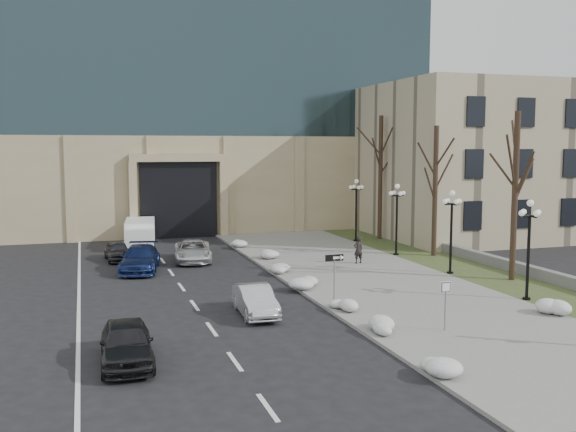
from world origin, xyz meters
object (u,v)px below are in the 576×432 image
object	(u,v)px
lamppost_a	(529,236)
lamppost_c	(397,210)
pedestrian	(358,250)
car_b	(255,300)
car_c	(140,259)
car_e	(118,251)
box_truck	(140,234)
keep_sign	(446,295)
lamppost_b	(451,221)
lamppost_d	(356,202)
car_a	(126,343)
car_d	(193,251)
one_way_sign	(338,264)

from	to	relation	value
lamppost_a	lamppost_c	distance (m)	13.00
pedestrian	car_b	bearing A→B (deg)	38.49
car_b	car_c	distance (m)	12.07
car_b	car_c	world-z (taller)	car_c
car_e	box_truck	distance (m)	5.71
car_b	keep_sign	distance (m)	7.96
lamppost_b	lamppost_d	xyz separation A→B (m)	(0.00, 13.00, 0.00)
pedestrian	car_a	bearing A→B (deg)	36.12
car_a	keep_sign	world-z (taller)	keep_sign
lamppost_d	keep_sign	bearing A→B (deg)	-105.57
car_a	car_b	distance (m)	7.32
lamppost_b	lamppost_a	bearing A→B (deg)	-90.00
car_d	car_c	bearing A→B (deg)	-139.29
keep_sign	lamppost_d	xyz separation A→B (m)	(6.35, 22.78, 1.58)
car_a	pedestrian	bearing A→B (deg)	45.69
pedestrian	lamppost_b	distance (m)	6.08
car_a	lamppost_d	xyz separation A→B (m)	(18.25, 22.62, 2.36)
one_way_sign	lamppost_b	xyz separation A→B (m)	(8.81, 4.88, 1.08)
car_a	car_e	xyz separation A→B (m)	(0.77, 20.09, -0.10)
keep_sign	lamppost_a	xyz separation A→B (m)	(6.35, 3.28, 1.58)
pedestrian	lamppost_d	xyz separation A→B (m)	(3.67, 8.65, 2.13)
lamppost_d	car_a	bearing A→B (deg)	-128.90
car_b	lamppost_d	xyz separation A→B (m)	(12.61, 17.95, 2.44)
lamppost_d	lamppost_b	bearing A→B (deg)	-90.00
car_a	one_way_sign	distance (m)	10.64
car_c	box_truck	world-z (taller)	box_truck
box_truck	car_d	bearing A→B (deg)	-63.88
car_b	keep_sign	bearing A→B (deg)	-35.43
lamppost_b	lamppost_d	bearing A→B (deg)	90.00
box_truck	lamppost_c	size ratio (longest dim) A/B	1.27
car_e	car_b	bearing A→B (deg)	-76.12
car_d	box_truck	bearing A→B (deg)	118.04
car_c	lamppost_c	bearing A→B (deg)	10.73
one_way_sign	lamppost_b	distance (m)	10.13
car_c	keep_sign	world-z (taller)	keep_sign
one_way_sign	lamppost_b	world-z (taller)	lamppost_b
car_d	box_truck	size ratio (longest dim) A/B	0.79
box_truck	lamppost_c	world-z (taller)	lamppost_c
box_truck	lamppost_b	bearing A→B (deg)	-39.33
car_c	car_d	world-z (taller)	car_c
box_truck	one_way_sign	xyz separation A→B (m)	(6.81, -20.75, 1.09)
one_way_sign	lamppost_b	size ratio (longest dim) A/B	0.51
car_b	box_truck	size ratio (longest dim) A/B	0.64
car_a	car_e	world-z (taller)	car_a
pedestrian	lamppost_d	size ratio (longest dim) A/B	0.35
car_b	lamppost_a	distance (m)	12.93
car_c	car_e	size ratio (longest dim) A/B	1.39
car_d	lamppost_c	distance (m)	13.41
pedestrian	keep_sign	world-z (taller)	keep_sign
one_way_sign	lamppost_d	xyz separation A→B (m)	(8.81, 17.88, 1.08)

